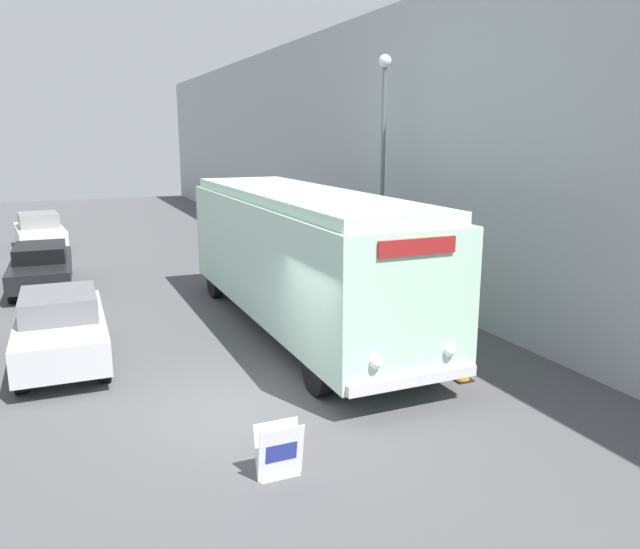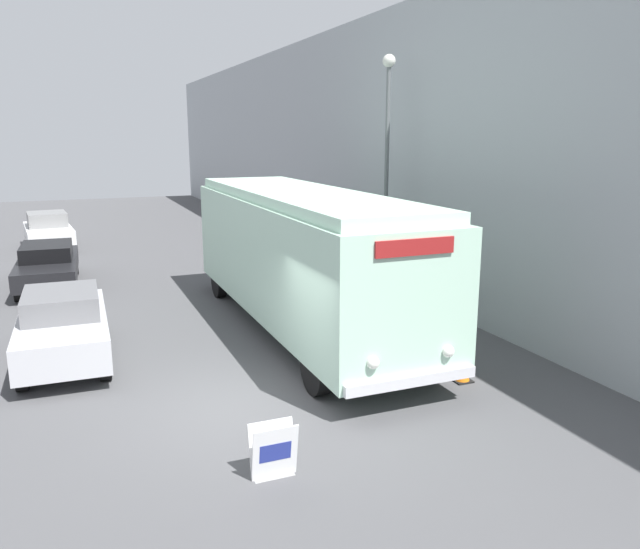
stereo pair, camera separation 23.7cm
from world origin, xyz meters
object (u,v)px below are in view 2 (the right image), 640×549
sign_board (274,452)px  parked_car_mid (48,264)px  vintage_bus (302,253)px  traffic_cone (462,370)px  parked_car_far (48,231)px  parked_car_near (63,326)px  streetlamp (387,146)px

sign_board → parked_car_mid: parked_car_mid is taller
sign_board → vintage_bus: bearing=65.9°
parked_car_mid → traffic_cone: size_ratio=9.78×
parked_car_far → parked_car_mid: bearing=-94.4°
vintage_bus → sign_board: bearing=-114.1°
vintage_bus → parked_car_far: bearing=112.5°
traffic_cone → parked_car_near: bearing=149.6°
vintage_bus → sign_board: 7.13m
traffic_cone → parked_car_far: bearing=112.2°
parked_car_near → parked_car_far: parked_car_far is taller
sign_board → parked_car_near: bearing=113.5°
streetlamp → parked_car_far: streetlamp is taller
streetlamp → traffic_cone: (-1.58, -6.26, -4.21)m
sign_board → parked_car_near: size_ratio=0.19×
streetlamp → parked_car_mid: (-9.24, 5.42, -3.73)m
streetlamp → vintage_bus: bearing=-150.7°
parked_car_near → parked_car_mid: bearing=94.5°
parked_car_near → parked_car_far: size_ratio=1.03×
streetlamp → parked_car_mid: streetlamp is taller
sign_board → traffic_cone: sign_board is taller
parked_car_mid → parked_car_far: 7.24m
parked_car_mid → parked_car_far: (-0.07, 7.24, 0.06)m
vintage_bus → parked_car_far: size_ratio=2.55×
sign_board → traffic_cone: 4.96m
parked_car_mid → parked_car_far: bearing=92.8°
sign_board → streetlamp: size_ratio=0.12×
parked_car_far → traffic_cone: size_ratio=8.55×
parked_car_near → traffic_cone: 8.42m
sign_board → parked_car_near: parked_car_near is taller
parked_car_mid → parked_car_near: bearing=-84.6°
sign_board → parked_car_far: parked_car_far is taller
streetlamp → traffic_cone: size_ratio=14.12×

